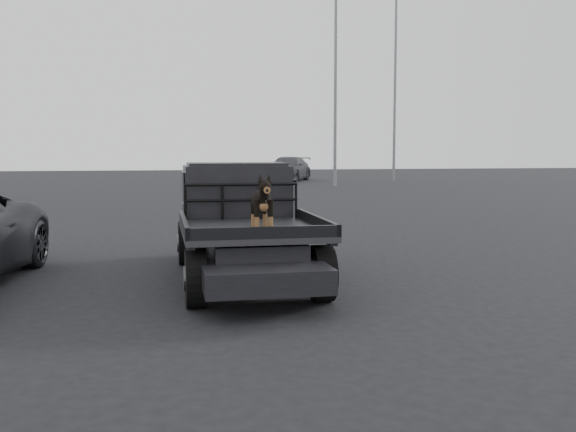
{
  "coord_description": "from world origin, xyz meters",
  "views": [
    {
      "loc": [
        -0.69,
        -8.26,
        2.0
      ],
      "look_at": [
        0.84,
        -0.56,
        1.2
      ],
      "focal_mm": 40.0,
      "sensor_mm": 36.0,
      "label": 1
    }
  ],
  "objects": [
    {
      "name": "flatbed_ute",
      "position": [
        0.55,
        1.57,
        0.46
      ],
      "size": [
        2.0,
        5.4,
        0.92
      ],
      "primitive_type": null,
      "color": "black",
      "rests_on": "ground"
    },
    {
      "name": "dog",
      "position": [
        0.61,
        0.07,
        1.29
      ],
      "size": [
        0.32,
        0.6,
        0.74
      ],
      "primitive_type": null,
      "color": "black",
      "rests_on": "flatbed_ute"
    },
    {
      "name": "floodlight_mid",
      "position": [
        8.96,
        26.79,
        7.73
      ],
      "size": [
        1.08,
        0.28,
        14.26
      ],
      "color": "slate",
      "rests_on": "ground"
    },
    {
      "name": "floodlight_far",
      "position": [
        14.43,
        32.02,
        8.61
      ],
      "size": [
        1.08,
        0.28,
        16.0
      ],
      "color": "slate",
      "rests_on": "ground"
    },
    {
      "name": "headache_rack",
      "position": [
        0.55,
        1.77,
        1.2
      ],
      "size": [
        1.8,
        0.08,
        0.55
      ],
      "primitive_type": null,
      "color": "black",
      "rests_on": "flatbed_ute"
    },
    {
      "name": "ground",
      "position": [
        0.0,
        0.0,
        0.0
      ],
      "size": [
        120.0,
        120.0,
        0.0
      ],
      "primitive_type": "plane",
      "color": "black",
      "rests_on": "ground"
    },
    {
      "name": "ute_cab",
      "position": [
        0.55,
        2.52,
        1.36
      ],
      "size": [
        1.72,
        1.3,
        0.88
      ],
      "primitive_type": null,
      "color": "black",
      "rests_on": "flatbed_ute"
    },
    {
      "name": "distant_car_b",
      "position": [
        7.69,
        34.05,
        0.8
      ],
      "size": [
        4.43,
        5.96,
        1.6
      ],
      "primitive_type": "imported",
      "rotation": [
        0.0,
        0.0,
        -0.45
      ],
      "color": "#3F4044",
      "rests_on": "ground"
    }
  ]
}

